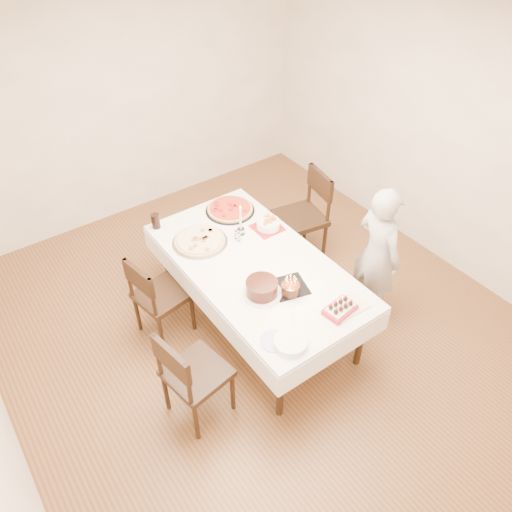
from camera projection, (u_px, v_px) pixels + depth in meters
floor at (256, 323)px, 4.87m from camera, size 5.00×5.00×0.00m
wall_back at (125, 103)px, 5.53m from camera, size 4.50×0.04×2.70m
wall_right at (438, 133)px, 4.99m from camera, size 0.04×5.00×2.70m
ceiling at (256, 33)px, 3.11m from camera, size 5.00×5.00×0.00m
dining_table at (256, 293)px, 4.65m from camera, size 1.16×2.15×0.75m
chair_right_savory at (300, 218)px, 5.32m from camera, size 0.61×0.61×1.03m
chair_left_savory at (162, 295)px, 4.52m from camera, size 0.54×0.54×0.92m
chair_left_dessert at (197, 373)px, 3.85m from camera, size 0.56×0.56×0.95m
person at (377, 255)px, 4.55m from camera, size 0.37×0.54×1.42m
pizza_white at (200, 241)px, 4.61m from camera, size 0.68×0.68×0.04m
pizza_pepperoni at (230, 209)px, 4.99m from camera, size 0.62×0.62×0.04m
red_placemat at (267, 228)px, 4.79m from camera, size 0.27×0.27×0.01m
pasta_bowl at (268, 224)px, 4.77m from camera, size 0.29×0.29×0.07m
taper_candle at (241, 220)px, 4.62m from camera, size 0.09×0.09×0.33m
shaker_pair at (239, 237)px, 4.61m from camera, size 0.09×0.09×0.09m
cola_glass at (156, 221)px, 4.75m from camera, size 0.09×0.09×0.15m
layer_cake at (262, 288)px, 4.08m from camera, size 0.37×0.37×0.13m
cake_board at (289, 287)px, 4.18m from camera, size 0.35×0.35×0.01m
birthday_cake at (291, 286)px, 4.06m from camera, size 0.16×0.16×0.15m
strawberry_box at (340, 309)px, 3.94m from camera, size 0.28×0.21×0.07m
box_lid at (347, 307)px, 4.01m from camera, size 0.34×0.23×0.03m
plate_stack at (291, 342)px, 3.70m from camera, size 0.31×0.31×0.05m
china_plate at (275, 341)px, 3.73m from camera, size 0.27×0.27×0.01m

